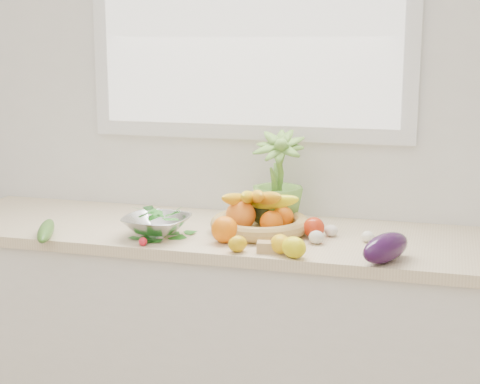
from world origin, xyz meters
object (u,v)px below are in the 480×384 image
(eggplant, at_px, (386,248))
(potted_herb, at_px, (278,178))
(cucumber, at_px, (46,231))
(fruit_basket, at_px, (259,218))
(colander_with_spinach, at_px, (157,220))
(apple, at_px, (314,228))

(eggplant, height_order, potted_herb, potted_herb)
(eggplant, distance_m, cucumber, 1.18)
(potted_herb, bearing_deg, cucumber, -151.74)
(eggplant, bearing_deg, cucumber, -178.14)
(fruit_basket, distance_m, colander_with_spinach, 0.37)
(cucumber, height_order, potted_herb, potted_herb)
(cucumber, relative_size, colander_with_spinach, 1.13)
(apple, relative_size, eggplant, 0.33)
(cucumber, bearing_deg, potted_herb, 28.26)
(apple, relative_size, fruit_basket, 0.16)
(eggplant, relative_size, colander_with_spinach, 0.93)
(cucumber, distance_m, potted_herb, 0.86)
(eggplant, distance_m, potted_herb, 0.58)
(fruit_basket, bearing_deg, colander_with_spinach, -155.20)
(apple, distance_m, eggplant, 0.34)
(potted_herb, bearing_deg, apple, -42.16)
(cucumber, distance_m, colander_with_spinach, 0.39)
(potted_herb, xyz_separation_m, colander_with_spinach, (-0.38, -0.28, -0.12))
(eggplant, height_order, cucumber, eggplant)
(apple, distance_m, colander_with_spinach, 0.56)
(cucumber, bearing_deg, fruit_basket, 21.50)
(apple, xyz_separation_m, fruit_basket, (-0.21, 0.03, 0.01))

